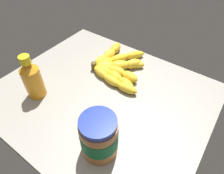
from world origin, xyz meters
TOP-DOWN VIEW (x-y plane):
  - ground_plane at (0.00, 0.00)cm, footprint 70.40×59.89cm
  - banana_bunch at (-3.41, 13.27)cm, footprint 23.28×24.27cm
  - peanut_butter_jar at (12.16, -16.28)cm, footprint 9.62×9.62cm
  - honey_bottle at (-17.75, -12.76)cm, footprint 6.00×6.00cm

SIDE VIEW (x-z plane):
  - ground_plane at x=0.00cm, z-range -3.19..0.00cm
  - banana_bunch at x=-3.41cm, z-range -0.18..3.59cm
  - peanut_butter_jar at x=12.16cm, z-range -0.11..12.71cm
  - honey_bottle at x=-17.75cm, z-range -0.86..14.87cm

